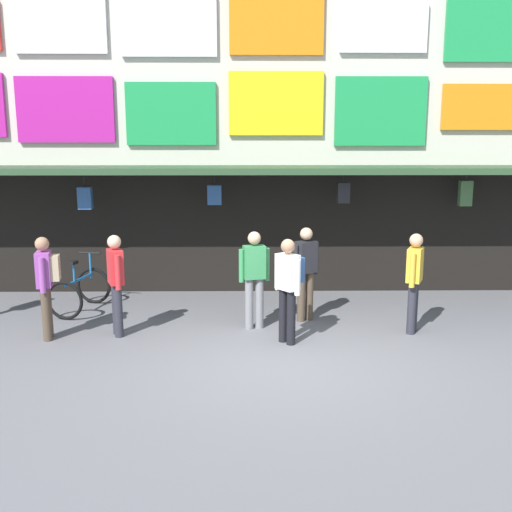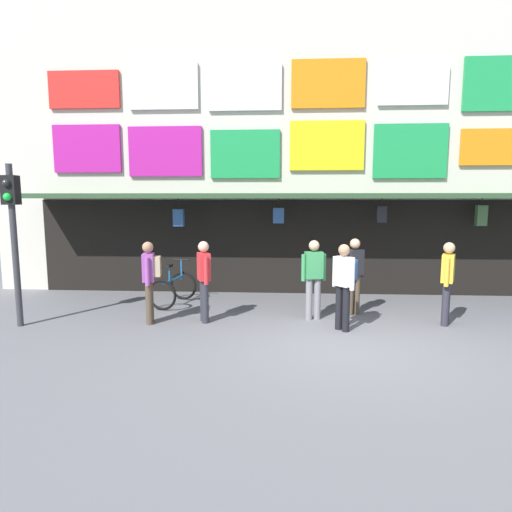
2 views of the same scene
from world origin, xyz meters
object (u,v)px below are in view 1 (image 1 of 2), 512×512
object	(u,v)px
pedestrian_in_red	(46,280)
pedestrian_in_green	(414,277)
pedestrian_in_yellow	(116,279)
pedestrian_in_purple	(306,269)
bicycle_parked	(80,291)
pedestrian_in_white	(254,272)
pedestrian_in_blue	(289,283)

from	to	relation	value
pedestrian_in_red	pedestrian_in_green	size ratio (longest dim) A/B	1.00
pedestrian_in_red	pedestrian_in_yellow	distance (m)	1.09
pedestrian_in_purple	pedestrian_in_red	bearing A→B (deg)	-167.68
pedestrian_in_yellow	bicycle_parked	bearing A→B (deg)	125.87
pedestrian_in_yellow	pedestrian_in_white	bearing A→B (deg)	8.93
pedestrian_in_red	pedestrian_in_blue	bearing A→B (deg)	-3.47
pedestrian_in_green	pedestrian_in_blue	world-z (taller)	same
pedestrian_in_yellow	pedestrian_in_blue	xyz separation A→B (m)	(2.79, -0.40, 0.04)
pedestrian_in_white	pedestrian_in_blue	bearing A→B (deg)	-54.51
pedestrian_in_yellow	pedestrian_in_white	size ratio (longest dim) A/B	1.00
pedestrian_in_red	pedestrian_in_white	size ratio (longest dim) A/B	1.00
pedestrian_in_yellow	pedestrian_in_green	size ratio (longest dim) A/B	1.00
pedestrian_in_purple	pedestrian_in_green	bearing A→B (deg)	-21.37
pedestrian_in_yellow	pedestrian_in_white	distance (m)	2.28
bicycle_parked	pedestrian_in_red	size ratio (longest dim) A/B	0.77
pedestrian_in_green	pedestrian_in_blue	size ratio (longest dim) A/B	1.00
pedestrian_in_purple	pedestrian_in_yellow	bearing A→B (deg)	-166.47
pedestrian_in_blue	pedestrian_in_red	bearing A→B (deg)	176.53
bicycle_parked	pedestrian_in_red	bearing A→B (deg)	-92.35
pedestrian_in_green	pedestrian_in_white	distance (m)	2.66
pedestrian_in_yellow	pedestrian_in_blue	world-z (taller)	same
pedestrian_in_red	pedestrian_in_white	bearing A→B (deg)	8.85
pedestrian_in_white	pedestrian_in_purple	bearing A→B (deg)	24.03
pedestrian_in_purple	pedestrian_in_red	distance (m)	4.34
pedestrian_in_yellow	pedestrian_in_blue	size ratio (longest dim) A/B	1.00
pedestrian_in_yellow	pedestrian_in_blue	distance (m)	2.82
bicycle_parked	pedestrian_in_yellow	xyz separation A→B (m)	(1.01, -1.39, 0.55)
pedestrian_in_green	pedestrian_in_white	bearing A→B (deg)	174.20
pedestrian_in_red	pedestrian_in_white	xyz separation A→B (m)	(3.32, 0.52, 0.00)
pedestrian_in_green	pedestrian_in_purple	bearing A→B (deg)	158.63
pedestrian_in_red	pedestrian_in_blue	size ratio (longest dim) A/B	1.00
bicycle_parked	pedestrian_in_yellow	size ratio (longest dim) A/B	0.77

